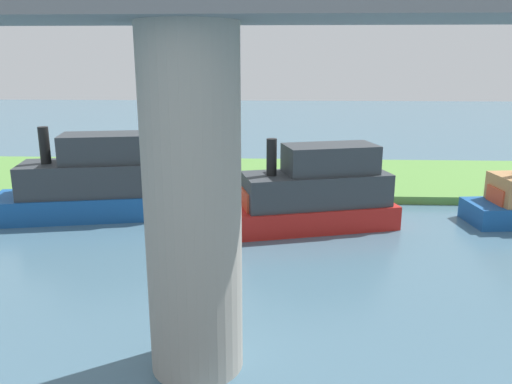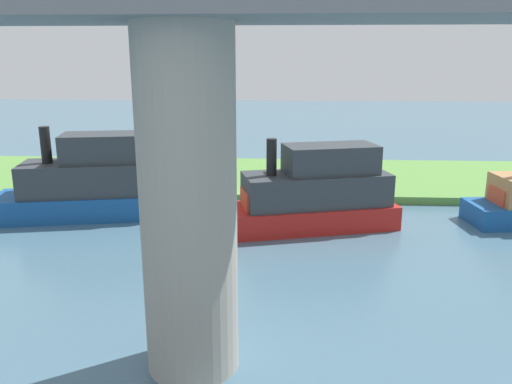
{
  "view_description": "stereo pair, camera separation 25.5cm",
  "coord_description": "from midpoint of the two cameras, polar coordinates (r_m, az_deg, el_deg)",
  "views": [
    {
      "loc": [
        -1.09,
        31.03,
        8.82
      ],
      "look_at": [
        0.14,
        5.0,
        2.0
      ],
      "focal_mm": 36.0,
      "sensor_mm": 36.0,
      "label": 1
    },
    {
      "loc": [
        -1.34,
        31.02,
        8.82
      ],
      "look_at": [
        0.14,
        5.0,
        2.0
      ],
      "focal_mm": 36.0,
      "sensor_mm": 36.0,
      "label": 2
    }
  ],
  "objects": [
    {
      "name": "mooring_post",
      "position": [
        34.48,
        -15.31,
        1.08
      ],
      "size": [
        0.2,
        0.2,
        1.06
      ],
      "primitive_type": "cylinder",
      "color": "brown",
      "rests_on": "grassy_bank"
    },
    {
      "name": "person_on_bank",
      "position": [
        33.6,
        1.83,
        1.55
      ],
      "size": [
        0.45,
        0.45,
        1.39
      ],
      "color": "#2D334C",
      "rests_on": "grassy_bank"
    },
    {
      "name": "motorboat_white",
      "position": [
        30.6,
        -17.92,
        0.91
      ],
      "size": [
        10.61,
        5.28,
        5.19
      ],
      "color": "#195199",
      "rests_on": "ground"
    },
    {
      "name": "bridge_pylon",
      "position": [
        14.19,
        -7.53,
        -1.65
      ],
      "size": [
        2.68,
        2.68,
        9.73
      ],
      "primitive_type": "cylinder",
      "color": "#9E998E",
      "rests_on": "ground"
    },
    {
      "name": "ground_plane",
      "position": [
        32.28,
        0.43,
        -1.19
      ],
      "size": [
        160.0,
        160.0,
        0.0
      ],
      "primitive_type": "plane",
      "color": "#476B7F"
    },
    {
      "name": "pontoon_yellow",
      "position": [
        27.35,
        6.0,
        -0.29
      ],
      "size": [
        10.01,
        5.54,
        4.86
      ],
      "color": "red",
      "rests_on": "ground"
    },
    {
      "name": "grassy_bank",
      "position": [
        38.02,
        0.79,
        1.64
      ],
      "size": [
        80.0,
        12.0,
        0.5
      ],
      "primitive_type": "cube",
      "color": "#5B9342",
      "rests_on": "ground"
    }
  ]
}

